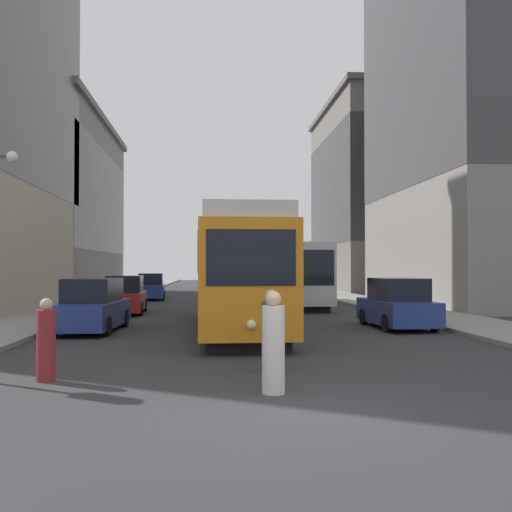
{
  "coord_description": "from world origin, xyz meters",
  "views": [
    {
      "loc": [
        -1.37,
        -8.81,
        2.18
      ],
      "look_at": [
        -0.13,
        7.12,
        2.51
      ],
      "focal_mm": 41.57,
      "sensor_mm": 36.0,
      "label": 1
    }
  ],
  "objects_px": {
    "pedestrian_crossing_near": "(46,343)",
    "pedestrian_crossing_far": "(273,346)",
    "transit_bus": "(289,272)",
    "parked_car_left_far": "(125,296)",
    "parked_car_right_far": "(397,305)",
    "parked_car_left_mid": "(92,307)",
    "streetcar": "(236,270)",
    "parked_car_left_near": "(151,288)",
    "pedestrian_on_sidewalk": "(271,333)"
  },
  "relations": [
    {
      "from": "parked_car_right_far",
      "to": "parked_car_left_far",
      "type": "height_order",
      "value": "same"
    },
    {
      "from": "pedestrian_crossing_far",
      "to": "pedestrian_on_sidewalk",
      "type": "bearing_deg",
      "value": -65.52
    },
    {
      "from": "parked_car_left_mid",
      "to": "parked_car_right_far",
      "type": "relative_size",
      "value": 1.14
    },
    {
      "from": "streetcar",
      "to": "pedestrian_crossing_near",
      "type": "height_order",
      "value": "streetcar"
    },
    {
      "from": "parked_car_left_near",
      "to": "parked_car_left_mid",
      "type": "bearing_deg",
      "value": -93.29
    },
    {
      "from": "parked_car_left_near",
      "to": "pedestrian_crossing_far",
      "type": "relative_size",
      "value": 2.44
    },
    {
      "from": "pedestrian_on_sidewalk",
      "to": "parked_car_left_near",
      "type": "bearing_deg",
      "value": 58.92
    },
    {
      "from": "transit_bus",
      "to": "parked_car_left_far",
      "type": "distance_m",
      "value": 10.18
    },
    {
      "from": "parked_car_right_far",
      "to": "streetcar",
      "type": "bearing_deg",
      "value": -5.22
    },
    {
      "from": "streetcar",
      "to": "pedestrian_crossing_near",
      "type": "relative_size",
      "value": 8.77
    },
    {
      "from": "streetcar",
      "to": "pedestrian_on_sidewalk",
      "type": "bearing_deg",
      "value": -88.36
    },
    {
      "from": "streetcar",
      "to": "parked_car_left_near",
      "type": "height_order",
      "value": "streetcar"
    },
    {
      "from": "streetcar",
      "to": "pedestrian_crossing_far",
      "type": "relative_size",
      "value": 7.86
    },
    {
      "from": "pedestrian_crossing_near",
      "to": "pedestrian_on_sidewalk",
      "type": "xyz_separation_m",
      "value": [
        4.44,
        0.76,
        0.06
      ]
    },
    {
      "from": "parked_car_left_far",
      "to": "pedestrian_on_sidewalk",
      "type": "distance_m",
      "value": 17.14
    },
    {
      "from": "parked_car_right_far",
      "to": "parked_car_left_far",
      "type": "bearing_deg",
      "value": -37.4
    },
    {
      "from": "parked_car_left_near",
      "to": "pedestrian_crossing_far",
      "type": "xyz_separation_m",
      "value": [
        5.17,
        -31.06,
        -0.01
      ]
    },
    {
      "from": "parked_car_left_near",
      "to": "parked_car_left_far",
      "type": "bearing_deg",
      "value": -93.3
    },
    {
      "from": "parked_car_left_near",
      "to": "pedestrian_on_sidewalk",
      "type": "height_order",
      "value": "parked_car_left_near"
    },
    {
      "from": "pedestrian_on_sidewalk",
      "to": "parked_car_left_far",
      "type": "bearing_deg",
      "value": 66.59
    },
    {
      "from": "pedestrian_crossing_near",
      "to": "parked_car_right_far",
      "type": "bearing_deg",
      "value": -101.17
    },
    {
      "from": "pedestrian_crossing_near",
      "to": "pedestrian_on_sidewalk",
      "type": "bearing_deg",
      "value": -134.66
    },
    {
      "from": "pedestrian_crossing_near",
      "to": "parked_car_left_mid",
      "type": "bearing_deg",
      "value": -48.72
    },
    {
      "from": "transit_bus",
      "to": "parked_car_left_near",
      "type": "height_order",
      "value": "transit_bus"
    },
    {
      "from": "transit_bus",
      "to": "parked_car_right_far",
      "type": "bearing_deg",
      "value": -82.11
    },
    {
      "from": "parked_car_right_far",
      "to": "pedestrian_crossing_near",
      "type": "xyz_separation_m",
      "value": [
        -9.95,
        -9.34,
        -0.1
      ]
    },
    {
      "from": "transit_bus",
      "to": "parked_car_left_mid",
      "type": "bearing_deg",
      "value": -125.13
    },
    {
      "from": "parked_car_right_far",
      "to": "pedestrian_on_sidewalk",
      "type": "bearing_deg",
      "value": 55.23
    },
    {
      "from": "parked_car_left_mid",
      "to": "pedestrian_on_sidewalk",
      "type": "distance_m",
      "value": 9.97
    },
    {
      "from": "transit_bus",
      "to": "parked_car_left_mid",
      "type": "height_order",
      "value": "transit_bus"
    },
    {
      "from": "parked_car_left_far",
      "to": "pedestrian_crossing_far",
      "type": "distance_m",
      "value": 19.2
    },
    {
      "from": "parked_car_left_mid",
      "to": "pedestrian_on_sidewalk",
      "type": "bearing_deg",
      "value": -54.89
    },
    {
      "from": "parked_car_left_mid",
      "to": "parked_car_left_far",
      "type": "relative_size",
      "value": 1.06
    },
    {
      "from": "pedestrian_crossing_near",
      "to": "pedestrian_crossing_far",
      "type": "bearing_deg",
      "value": -163.13
    },
    {
      "from": "parked_car_left_mid",
      "to": "pedestrian_crossing_near",
      "type": "bearing_deg",
      "value": -81.66
    },
    {
      "from": "parked_car_left_far",
      "to": "pedestrian_crossing_near",
      "type": "distance_m",
      "value": 17.07
    },
    {
      "from": "parked_car_left_mid",
      "to": "parked_car_left_far",
      "type": "distance_m",
      "value": 7.87
    },
    {
      "from": "streetcar",
      "to": "parked_car_right_far",
      "type": "relative_size",
      "value": 3.25
    },
    {
      "from": "streetcar",
      "to": "parked_car_left_far",
      "type": "distance_m",
      "value": 9.0
    },
    {
      "from": "parked_car_left_mid",
      "to": "parked_car_right_far",
      "type": "bearing_deg",
      "value": 3.6
    },
    {
      "from": "streetcar",
      "to": "parked_car_left_near",
      "type": "relative_size",
      "value": 3.23
    },
    {
      "from": "pedestrian_crossing_near",
      "to": "pedestrian_on_sidewalk",
      "type": "distance_m",
      "value": 4.5
    },
    {
      "from": "streetcar",
      "to": "pedestrian_on_sidewalk",
      "type": "xyz_separation_m",
      "value": [
        0.34,
        -8.91,
        -1.29
      ]
    },
    {
      "from": "parked_car_left_far",
      "to": "parked_car_left_mid",
      "type": "bearing_deg",
      "value": -92.48
    },
    {
      "from": "parked_car_left_near",
      "to": "parked_car_right_far",
      "type": "distance_m",
      "value": 23.0
    },
    {
      "from": "transit_bus",
      "to": "parked_car_right_far",
      "type": "xyz_separation_m",
      "value": [
        2.23,
        -12.98,
        -1.1
      ]
    },
    {
      "from": "parked_car_left_near",
      "to": "pedestrian_crossing_far",
      "type": "distance_m",
      "value": 31.49
    },
    {
      "from": "transit_bus",
      "to": "parked_car_left_far",
      "type": "xyz_separation_m",
      "value": [
        -8.64,
        -5.28,
        -1.1
      ]
    },
    {
      "from": "transit_bus",
      "to": "pedestrian_crossing_near",
      "type": "height_order",
      "value": "transit_bus"
    },
    {
      "from": "streetcar",
      "to": "pedestrian_crossing_far",
      "type": "xyz_separation_m",
      "value": [
        0.16,
        -11.12,
        -1.27
      ]
    }
  ]
}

